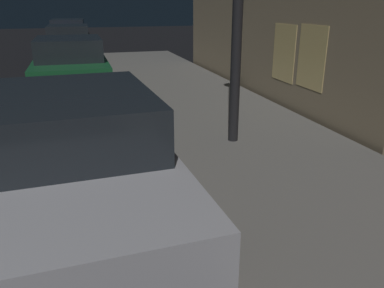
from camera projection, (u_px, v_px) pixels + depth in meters
car_silver at (76, 155)px, 4.29m from camera, size 2.21×4.59×1.43m
car_green at (71, 65)px, 10.41m from camera, size 2.10×4.22×1.43m
car_black at (70, 44)px, 15.72m from camera, size 2.09×4.61×1.43m
car_blue at (69, 33)px, 21.20m from camera, size 2.30×4.55×1.43m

